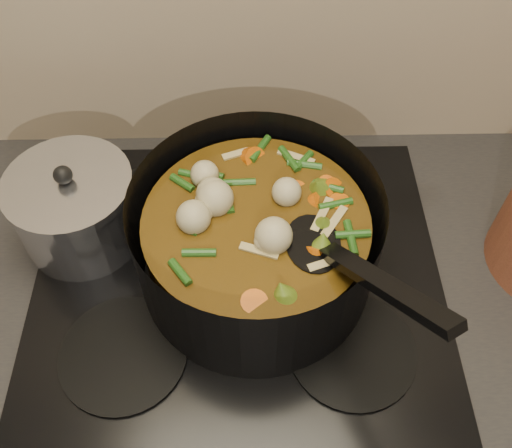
{
  "coord_description": "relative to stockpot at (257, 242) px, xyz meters",
  "views": [
    {
      "loc": [
        0.02,
        1.46,
        1.68
      ],
      "look_at": [
        0.03,
        1.93,
        1.05
      ],
      "focal_mm": 40.0,
      "sensor_mm": 36.0,
      "label": 1
    }
  ],
  "objects": [
    {
      "name": "stovetop",
      "position": [
        -0.03,
        -0.0,
        -0.09
      ],
      "size": [
        0.62,
        0.54,
        0.03
      ],
      "color": "black",
      "rests_on": "counter"
    },
    {
      "name": "counter",
      "position": [
        -0.03,
        -0.0,
        -0.55
      ],
      "size": [
        2.64,
        0.64,
        0.91
      ],
      "color": "brown",
      "rests_on": "ground"
    },
    {
      "name": "stockpot",
      "position": [
        0.0,
        0.0,
        0.0
      ],
      "size": [
        0.43,
        0.45,
        0.26
      ],
      "rotation": [
        0.0,
        0.0,
        0.32
      ],
      "color": "black",
      "rests_on": "stovetop"
    },
    {
      "name": "saucepan",
      "position": [
        -0.27,
        0.08,
        -0.02
      ],
      "size": [
        0.19,
        0.19,
        0.16
      ],
      "rotation": [
        0.0,
        0.0,
        0.18
      ],
      "color": "silver",
      "rests_on": "stovetop"
    }
  ]
}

